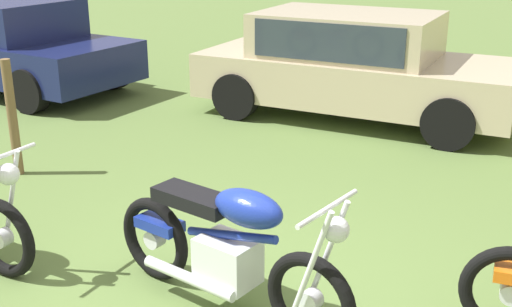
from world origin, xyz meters
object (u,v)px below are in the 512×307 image
at_px(car_beige, 352,60).
at_px(fence_post_wooden, 12,118).
at_px(car_navy, 5,39).
at_px(motorcycle_blue, 228,248).

distance_m(car_beige, fence_post_wooden, 4.48).
relative_size(car_beige, fence_post_wooden, 3.64).
height_order(car_beige, fence_post_wooden, car_beige).
bearing_deg(fence_post_wooden, car_navy, 125.28).
distance_m(car_navy, car_beige, 5.61).
relative_size(motorcycle_blue, car_beige, 0.42).
bearing_deg(car_beige, fence_post_wooden, -123.40).
bearing_deg(car_beige, motorcycle_blue, -80.64).
distance_m(car_navy, fence_post_wooden, 4.17).
bearing_deg(car_navy, motorcycle_blue, -28.20).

